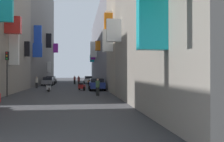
% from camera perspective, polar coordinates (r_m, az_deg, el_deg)
% --- Properties ---
extents(ground_plane, '(140.00, 140.00, 0.00)m').
position_cam_1_polar(ground_plane, '(35.90, -10.40, -3.82)').
color(ground_plane, '#2D2D30').
extents(building_left_mid_c, '(7.32, 30.92, 20.94)m').
position_cam_1_polar(building_left_mid_c, '(51.93, -18.56, 8.84)').
color(building_left_mid_c, slate).
rests_on(building_left_mid_c, ground).
extents(building_right_mid_b, '(7.22, 36.21, 13.76)m').
position_cam_1_polar(building_right_mid_b, '(48.33, -0.16, 5.21)').
color(building_right_mid_b, gray).
rests_on(building_right_mid_b, ground).
extents(parked_car_grey, '(1.84, 4.40, 1.41)m').
position_cam_1_polar(parked_car_grey, '(42.33, -14.71, -2.28)').
color(parked_car_grey, slate).
rests_on(parked_car_grey, ground).
extents(parked_car_blue, '(1.93, 4.16, 1.45)m').
position_cam_1_polar(parked_car_blue, '(29.97, -3.60, -3.03)').
color(parked_car_blue, navy).
rests_on(parked_car_blue, ground).
extents(parked_car_black, '(1.91, 4.27, 1.48)m').
position_cam_1_polar(parked_car_black, '(48.68, -14.13, -2.01)').
color(parked_car_black, black).
rests_on(parked_car_black, ground).
extents(parked_car_white, '(1.83, 4.10, 1.46)m').
position_cam_1_polar(parked_car_white, '(48.87, -5.54, -2.01)').
color(parked_car_white, white).
rests_on(parked_car_white, ground).
extents(scooter_red, '(0.85, 1.88, 1.13)m').
position_cam_1_polar(scooter_red, '(29.78, -7.12, -3.64)').
color(scooter_red, red).
rests_on(scooter_red, ground).
extents(scooter_orange, '(0.85, 1.88, 1.13)m').
position_cam_1_polar(scooter_orange, '(44.67, -5.21, -2.56)').
color(scooter_orange, orange).
rests_on(scooter_orange, ground).
extents(scooter_silver, '(0.66, 1.78, 1.13)m').
position_cam_1_polar(scooter_silver, '(28.76, -14.67, -3.74)').
color(scooter_silver, '#ADADB2').
rests_on(scooter_silver, ground).
extents(pedestrian_near_left, '(0.53, 0.53, 1.55)m').
position_cam_1_polar(pedestrian_near_left, '(35.71, -17.23, -2.60)').
color(pedestrian_near_left, '#272727').
rests_on(pedestrian_near_left, ground).
extents(pedestrian_near_right, '(0.48, 0.48, 1.59)m').
position_cam_1_polar(pedestrian_near_right, '(22.94, -3.38, -3.79)').
color(pedestrian_near_right, black).
rests_on(pedestrian_near_right, ground).
extents(pedestrian_mid_street, '(0.45, 0.45, 1.58)m').
position_cam_1_polar(pedestrian_mid_street, '(45.79, -8.76, -2.11)').
color(pedestrian_mid_street, black).
rests_on(pedestrian_mid_street, ground).
extents(pedestrian_far_away, '(0.49, 0.49, 1.66)m').
position_cam_1_polar(pedestrian_far_away, '(38.16, -7.81, -2.38)').
color(pedestrian_far_away, '#303030').
rests_on(pedestrian_far_away, ground).
extents(traffic_light_near_corner, '(0.26, 0.34, 4.00)m').
position_cam_1_polar(traffic_light_near_corner, '(23.37, -23.37, 1.10)').
color(traffic_light_near_corner, '#2D2D2D').
rests_on(traffic_light_near_corner, ground).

